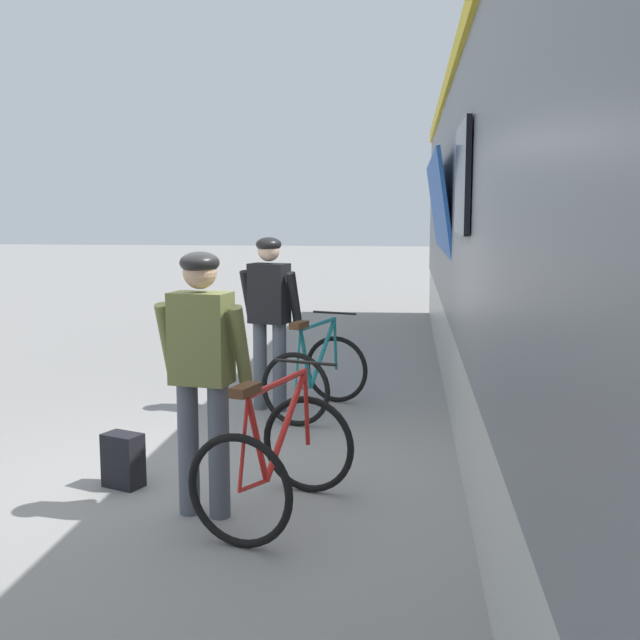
{
  "coord_description": "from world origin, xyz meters",
  "views": [
    {
      "loc": [
        1.38,
        -5.46,
        2.02
      ],
      "look_at": [
        0.6,
        1.39,
        1.05
      ],
      "focal_mm": 43.64,
      "sensor_mm": 36.0,
      "label": 1
    }
  ],
  "objects_px": {
    "cyclist_near_in_dark": "(269,308)",
    "bicycle_far_red": "(276,459)",
    "cyclist_far_in_olive": "(202,360)",
    "bicycle_near_teal": "(317,374)",
    "backpack_on_platform": "(123,460)"
  },
  "relations": [
    {
      "from": "cyclist_near_in_dark",
      "to": "bicycle_far_red",
      "type": "distance_m",
      "value": 2.91
    },
    {
      "from": "cyclist_far_in_olive",
      "to": "bicycle_near_teal",
      "type": "bearing_deg",
      "value": 80.85
    },
    {
      "from": "cyclist_far_in_olive",
      "to": "backpack_on_platform",
      "type": "bearing_deg",
      "value": 148.06
    },
    {
      "from": "cyclist_far_in_olive",
      "to": "bicycle_far_red",
      "type": "bearing_deg",
      "value": 0.85
    },
    {
      "from": "cyclist_near_in_dark",
      "to": "bicycle_near_teal",
      "type": "bearing_deg",
      "value": -10.59
    },
    {
      "from": "bicycle_far_red",
      "to": "cyclist_far_in_olive",
      "type": "bearing_deg",
      "value": -179.15
    },
    {
      "from": "backpack_on_platform",
      "to": "cyclist_near_in_dark",
      "type": "bearing_deg",
      "value": 95.22
    },
    {
      "from": "bicycle_far_red",
      "to": "backpack_on_platform",
      "type": "height_order",
      "value": "bicycle_far_red"
    },
    {
      "from": "bicycle_near_teal",
      "to": "bicycle_far_red",
      "type": "bearing_deg",
      "value": -88.94
    },
    {
      "from": "cyclist_near_in_dark",
      "to": "backpack_on_platform",
      "type": "xyz_separation_m",
      "value": [
        -0.68,
        -2.33,
        -0.85
      ]
    },
    {
      "from": "backpack_on_platform",
      "to": "bicycle_far_red",
      "type": "bearing_deg",
      "value": 1.2
    },
    {
      "from": "cyclist_near_in_dark",
      "to": "cyclist_far_in_olive",
      "type": "bearing_deg",
      "value": -88.87
    },
    {
      "from": "bicycle_near_teal",
      "to": "cyclist_near_in_dark",
      "type": "bearing_deg",
      "value": 169.41
    },
    {
      "from": "bicycle_near_teal",
      "to": "backpack_on_platform",
      "type": "relative_size",
      "value": 3.07
    },
    {
      "from": "cyclist_near_in_dark",
      "to": "bicycle_far_red",
      "type": "relative_size",
      "value": 1.44
    }
  ]
}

